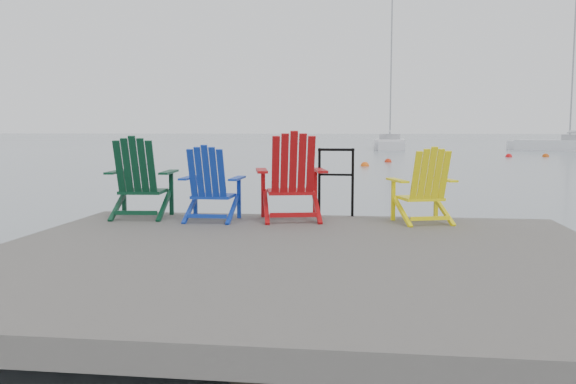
# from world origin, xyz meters

# --- Properties ---
(ground) EXTENTS (400.00, 400.00, 0.00)m
(ground) POSITION_xyz_m (0.00, 0.00, 0.00)
(ground) COLOR gray
(ground) RESTS_ON ground
(dock) EXTENTS (6.00, 5.00, 1.40)m
(dock) POSITION_xyz_m (0.00, 0.00, 0.35)
(dock) COLOR #2E2B29
(dock) RESTS_ON ground
(handrail) EXTENTS (0.48, 0.04, 0.90)m
(handrail) POSITION_xyz_m (0.25, 2.45, 1.04)
(handrail) COLOR black
(handrail) RESTS_ON dock
(chair_green) EXTENTS (0.87, 0.81, 1.03)m
(chair_green) POSITION_xyz_m (-2.25, 1.93, 1.02)
(chair_green) COLOR #09331E
(chair_green) RESTS_ON dock
(chair_blue) EXTENTS (0.74, 0.69, 0.93)m
(chair_blue) POSITION_xyz_m (-1.28, 1.80, 0.97)
(chair_blue) COLOR #0F30A3
(chair_blue) RESTS_ON dock
(chair_red) EXTENTS (0.99, 0.93, 1.09)m
(chair_red) POSITION_xyz_m (-0.28, 1.96, 1.05)
(chair_red) COLOR #A50C0F
(chair_red) RESTS_ON dock
(chair_yellow) EXTENTS (0.86, 0.82, 0.91)m
(chair_yellow) POSITION_xyz_m (1.35, 1.96, 0.96)
(chair_yellow) COLOR yellow
(chair_yellow) RESTS_ON dock
(sailboat_near) EXTENTS (2.75, 9.22, 12.51)m
(sailboat_near) POSITION_xyz_m (2.52, 45.86, 0.35)
(sailboat_near) COLOR silver
(sailboat_near) RESTS_ON ground
(sailboat_far) EXTENTS (8.33, 6.11, 11.57)m
(sailboat_far) POSITION_xyz_m (16.25, 42.80, 0.36)
(sailboat_far) COLOR white
(sailboat_far) RESTS_ON ground
(buoy_a) EXTENTS (0.39, 0.39, 0.39)m
(buoy_a) POSITION_xyz_m (0.57, 21.69, 0.00)
(buoy_a) COLOR #F85C0E
(buoy_a) RESTS_ON ground
(buoy_b) EXTENTS (0.36, 0.36, 0.36)m
(buoy_b) POSITION_xyz_m (1.70, 25.17, 0.00)
(buoy_b) COLOR red
(buoy_b) RESTS_ON ground
(buoy_c) EXTENTS (0.40, 0.40, 0.40)m
(buoy_c) POSITION_xyz_m (8.94, 31.65, 0.00)
(buoy_c) COLOR red
(buoy_c) RESTS_ON ground
(buoy_d) EXTENTS (0.40, 0.40, 0.40)m
(buoy_d) POSITION_xyz_m (11.16, 32.19, 0.00)
(buoy_d) COLOR #C7490B
(buoy_d) RESTS_ON ground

